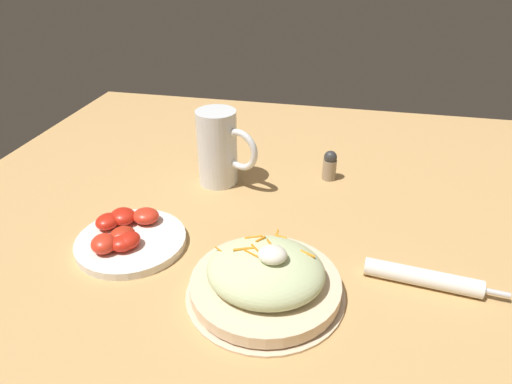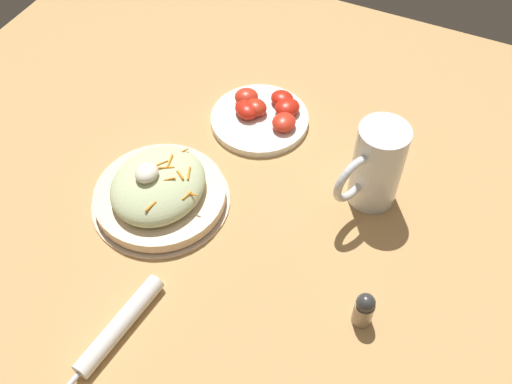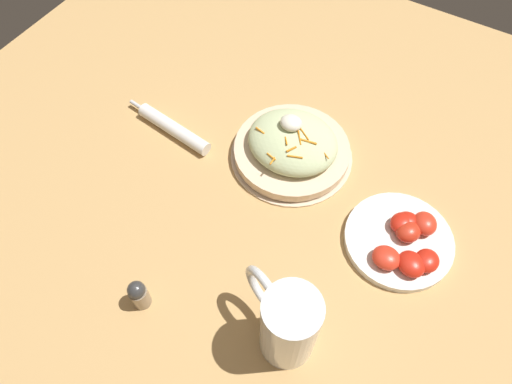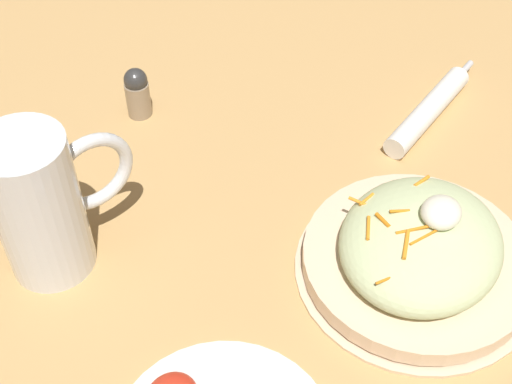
# 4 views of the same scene
# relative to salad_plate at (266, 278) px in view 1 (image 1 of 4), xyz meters

# --- Properties ---
(ground_plane) EXTENTS (1.43, 1.43, 0.00)m
(ground_plane) POSITION_rel_salad_plate_xyz_m (0.01, 0.13, -0.03)
(ground_plane) COLOR tan
(salad_plate) EXTENTS (0.24, 0.24, 0.09)m
(salad_plate) POSITION_rel_salad_plate_xyz_m (0.00, 0.00, 0.00)
(salad_plate) COLOR beige
(salad_plate) RESTS_ON ground_plane
(beer_mug) EXTENTS (0.14, 0.09, 0.16)m
(beer_mug) POSITION_rel_salad_plate_xyz_m (-0.16, 0.32, 0.04)
(beer_mug) COLOR white
(beer_mug) RESTS_ON ground_plane
(napkin_roll) EXTENTS (0.21, 0.05, 0.03)m
(napkin_roll) POSITION_rel_salad_plate_xyz_m (0.23, 0.07, -0.02)
(napkin_roll) COLOR white
(napkin_roll) RESTS_ON ground_plane
(tomato_plate) EXTENTS (0.19, 0.19, 0.04)m
(tomato_plate) POSITION_rel_salad_plate_xyz_m (-0.26, 0.07, -0.02)
(tomato_plate) COLOR white
(tomato_plate) RESTS_ON ground_plane
(salt_shaker) EXTENTS (0.03, 0.03, 0.07)m
(salt_shaker) POSITION_rel_salad_plate_xyz_m (0.07, 0.38, 0.00)
(salt_shaker) COLOR gray
(salt_shaker) RESTS_ON ground_plane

